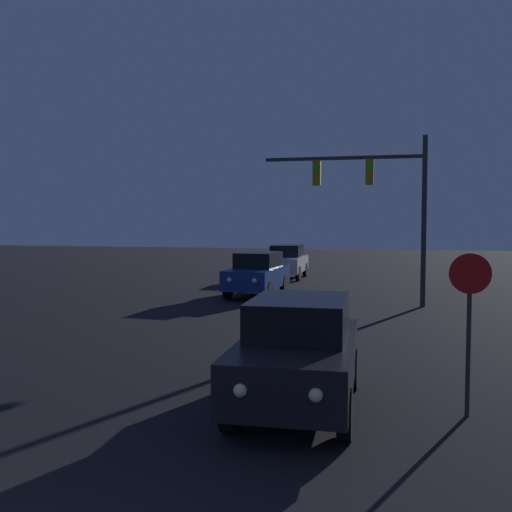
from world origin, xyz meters
TOP-DOWN VIEW (x-y plane):
  - car_near at (2.10, 6.62)m, footprint 1.91×4.04m
  - car_mid at (-1.70, 19.85)m, footprint 2.01×4.08m
  - car_far at (-1.85, 27.23)m, footprint 1.83×4.01m
  - traffic_signal_mast at (3.11, 18.40)m, footprint 5.74×0.30m
  - stop_sign at (4.71, 6.78)m, footprint 0.62×0.07m

SIDE VIEW (x-z plane):
  - car_near at x=2.10m, z-range 0.03..1.79m
  - car_mid at x=-1.70m, z-range 0.03..1.79m
  - car_far at x=-1.85m, z-range 0.03..1.79m
  - stop_sign at x=4.71m, z-range 0.46..2.98m
  - traffic_signal_mast at x=3.11m, z-range 1.05..7.04m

